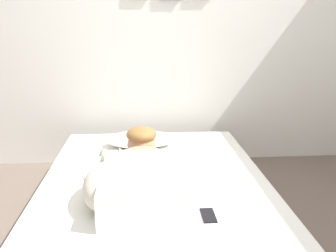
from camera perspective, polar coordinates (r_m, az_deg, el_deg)
ground_plane at (r=2.24m, az=2.99°, el=-18.47°), size 11.75×11.75×0.00m
back_wall at (r=3.35m, az=0.10°, el=15.61°), size 3.88×0.12×2.50m
bed at (r=2.37m, az=-1.94°, el=-11.82°), size 1.41×2.01×0.33m
pillow at (r=2.87m, az=-4.27°, el=-2.03°), size 0.52×0.32×0.11m
person_lying at (r=2.12m, az=-4.04°, el=-7.15°), size 0.43×0.92×0.27m
dog at (r=2.03m, az=-9.14°, el=-8.48°), size 0.26×0.57×0.21m
coffee_cup at (r=2.61m, az=0.90°, el=-4.25°), size 0.12×0.09×0.07m
cell_phone at (r=1.90m, az=6.21°, el=-13.52°), size 0.07×0.14×0.01m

